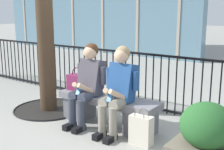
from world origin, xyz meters
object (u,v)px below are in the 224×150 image
seated_person_with_phone (88,82)px  seated_person_companion (118,88)px  planter (205,149)px  handbag_on_bench (78,82)px  stone_bench (108,108)px  shopping_bag (141,130)px

seated_person_with_phone → seated_person_companion: bearing=0.0°
planter → seated_person_companion: bearing=157.7°
seated_person_companion → handbag_on_bench: 0.87m
seated_person_companion → planter: 1.55m
stone_bench → seated_person_with_phone: seated_person_with_phone is taller
shopping_bag → handbag_on_bench: bearing=168.5°
stone_bench → handbag_on_bench: size_ratio=4.35×
seated_person_companion → stone_bench: bearing=154.9°
seated_person_companion → shopping_bag: 0.66m
seated_person_with_phone → seated_person_companion: size_ratio=1.00×
seated_person_with_phone → handbag_on_bench: (-0.30, 0.12, -0.07)m
seated_person_companion → planter: size_ratio=1.43×
shopping_bag → seated_person_companion: bearing=162.1°
handbag_on_bench → shopping_bag: (1.31, -0.27, -0.38)m
seated_person_with_phone → seated_person_companion: same height
stone_bench → planter: size_ratio=1.88×
seated_person_with_phone → planter: 2.06m
stone_bench → seated_person_with_phone: size_ratio=1.32×
seated_person_with_phone → shopping_bag: seated_person_with_phone is taller
seated_person_with_phone → shopping_bag: bearing=-8.3°
stone_bench → handbag_on_bench: (-0.58, -0.01, 0.31)m
stone_bench → seated_person_with_phone: 0.49m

